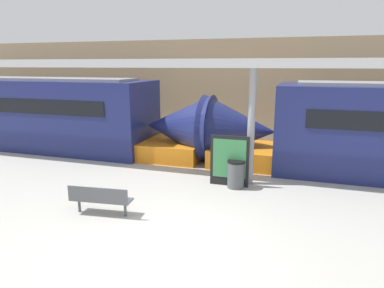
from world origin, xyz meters
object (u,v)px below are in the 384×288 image
bench_near (100,198)px  train_right (29,114)px  trash_bin (236,174)px  support_column_near (251,128)px  poster_board (229,161)px

bench_near → train_right: bearing=135.7°
bench_near → trash_bin: 4.24m
bench_near → support_column_near: 5.04m
trash_bin → bench_near: bearing=-133.9°
train_right → trash_bin: 10.74m
train_right → support_column_near: size_ratio=4.76×
train_right → support_column_near: (10.67, -2.25, 0.33)m
poster_board → support_column_near: 1.24m
train_right → trash_bin: train_right is taller
trash_bin → poster_board: bearing=153.9°
trash_bin → poster_board: (-0.24, 0.12, 0.38)m
bench_near → trash_bin: trash_bin is taller
trash_bin → support_column_near: 1.53m
bench_near → poster_board: (2.70, 3.17, 0.36)m
trash_bin → support_column_near: bearing=55.9°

